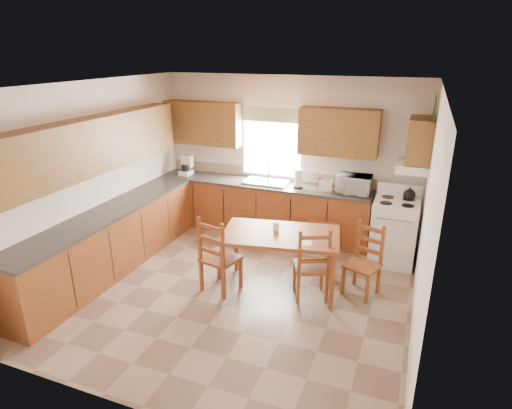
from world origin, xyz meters
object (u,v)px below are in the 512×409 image
(dining_table, at_px, (280,261))
(chair_far_right, at_px, (363,261))
(stove, at_px, (394,232))
(chair_near_right, at_px, (311,262))
(microwave, at_px, (354,184))
(chair_near_left, at_px, (221,254))
(chair_far_left, at_px, (326,216))

(dining_table, height_order, chair_far_right, chair_far_right)
(stove, distance_m, chair_far_right, 1.16)
(stove, distance_m, dining_table, 1.93)
(stove, xyz_separation_m, chair_near_right, (-0.92, -1.43, 0.03))
(chair_near_right, relative_size, chair_far_right, 1.05)
(stove, relative_size, chair_near_right, 0.95)
(chair_near_right, bearing_deg, microwave, -120.96)
(chair_far_right, bearing_deg, chair_near_left, -142.90)
(chair_near_right, height_order, chair_far_left, chair_far_left)
(chair_near_right, bearing_deg, chair_near_left, -11.66)
(chair_far_right, bearing_deg, dining_table, -147.27)
(stove, distance_m, microwave, 0.97)
(microwave, height_order, chair_near_right, microwave)
(stove, height_order, microwave, microwave)
(dining_table, distance_m, chair_near_right, 0.46)
(chair_near_left, height_order, chair_far_left, chair_far_left)
(microwave, bearing_deg, chair_far_left, -144.59)
(chair_near_right, xyz_separation_m, chair_far_left, (-0.15, 1.52, 0.05))
(chair_far_left, relative_size, chair_far_right, 1.16)
(chair_near_right, xyz_separation_m, chair_far_right, (0.61, 0.31, -0.03))
(dining_table, height_order, chair_far_left, chair_far_left)
(chair_near_right, distance_m, chair_far_right, 0.69)
(dining_table, xyz_separation_m, chair_near_left, (-0.73, -0.32, 0.12))
(microwave, distance_m, chair_near_left, 2.52)
(dining_table, relative_size, chair_far_right, 1.58)
(chair_near_right, relative_size, chair_far_left, 0.91)
(chair_near_left, distance_m, chair_near_right, 1.20)
(microwave, xyz_separation_m, chair_near_left, (-1.39, -2.03, -0.54))
(stove, bearing_deg, microwave, 154.15)
(stove, bearing_deg, chair_far_left, 175.57)
(chair_near_left, bearing_deg, chair_near_right, -154.03)
(chair_far_left, bearing_deg, chair_near_left, -112.31)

